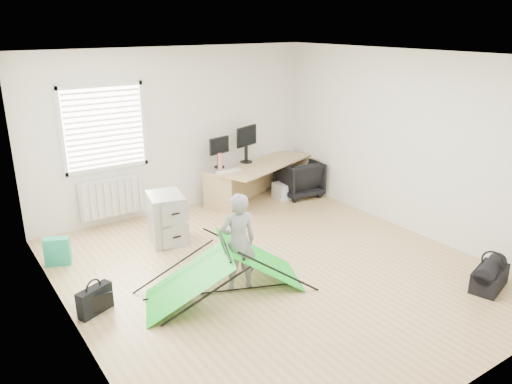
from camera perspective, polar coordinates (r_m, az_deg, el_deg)
ground at (r=6.61m, az=1.97°, el=-8.75°), size 5.50×5.50×0.00m
back_wall at (r=8.41m, az=-9.12°, el=6.91°), size 5.00×0.02×2.70m
window at (r=7.91m, az=-16.98°, el=7.04°), size 1.20×0.06×1.20m
radiator at (r=8.16m, az=-16.16°, el=-0.57°), size 1.00×0.12×0.60m
desk at (r=8.90m, az=1.16°, el=1.12°), size 2.13×1.30×0.69m
filing_cabinet at (r=7.37m, az=-10.20°, el=-2.95°), size 0.59×0.71×0.72m
monitor_left at (r=8.52m, az=-4.25°, el=4.07°), size 0.42×0.17×0.39m
monitor_right at (r=8.82m, az=-1.14°, el=4.92°), size 0.51×0.26×0.48m
keyboard at (r=8.33m, az=-3.10°, el=2.40°), size 0.43×0.15×0.02m
thermos at (r=8.44m, az=-4.12°, el=3.51°), size 0.08×0.08×0.28m
office_chair at (r=9.20m, az=4.93°, el=1.56°), size 0.78×0.80×0.66m
person at (r=5.91m, az=-2.06°, el=-5.74°), size 0.50×0.38×1.22m
kite at (r=5.96m, az=-3.51°, el=-8.80°), size 2.13×1.53×0.61m
storage_crate at (r=9.16m, az=3.70°, el=0.25°), size 0.53×0.39×0.28m
tote_bag at (r=7.14m, az=-21.75°, el=-6.33°), size 0.35×0.26×0.38m
laptop_bag at (r=5.90m, az=-17.93°, el=-11.69°), size 0.43×0.28×0.31m
white_box at (r=5.99m, az=-7.79°, el=-11.62°), size 0.11×0.11×0.09m
duffel_bag at (r=6.74m, az=25.12°, el=-8.93°), size 0.65×0.45×0.26m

